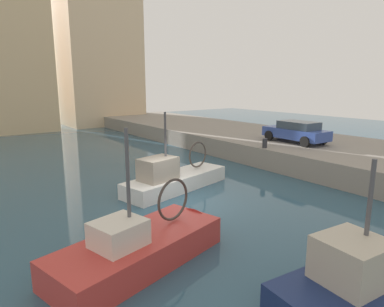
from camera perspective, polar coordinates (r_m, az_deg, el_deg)
The scene contains 8 objects.
water_surface at distance 14.22m, azimuth -2.13°, elevation -8.30°, with size 80.00×80.00×0.00m, color #2D5166.
quay_wall at distance 22.37m, azimuth 23.07°, elevation -0.23°, with size 9.00×56.00×1.20m, color gray.
fishing_boat_white at distance 16.17m, azimuth -2.06°, elevation -5.18°, with size 6.55×2.96×4.39m.
fishing_boat_red at distance 10.06m, azimuth -7.27°, elevation -16.69°, with size 6.07×3.24×4.67m.
parked_car_blue at distance 22.36m, azimuth 17.19°, elevation 3.58°, with size 2.05×4.28×1.35m.
mooring_bollard_north at distance 20.05m, azimuth 12.20°, elevation 1.71°, with size 0.28×0.28×0.55m, color #2D2D33.
waterfront_building_west at distance 43.17m, azimuth -15.49°, elevation 17.47°, with size 8.91×6.84×18.97m.
waterfront_building_east_mid at distance 40.11m, azimuth -29.15°, elevation 19.44°, with size 7.71×6.43×22.42m.
Camera 1 is at (-7.45, -11.09, 4.86)m, focal length 31.56 mm.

